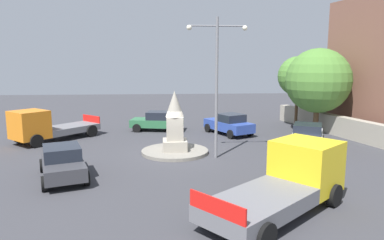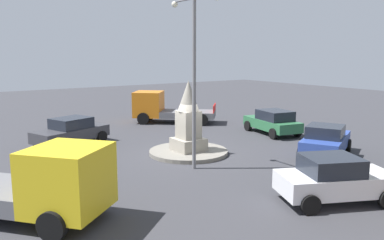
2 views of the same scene
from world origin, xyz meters
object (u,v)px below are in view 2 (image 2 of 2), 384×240
at_px(streetlamp, 194,62).
at_px(car_blue_approaching, 326,140).
at_px(monument, 188,119).
at_px(truck_orange_parked_left, 163,108).
at_px(car_green_passing, 273,122).
at_px(car_dark_grey_parked_right, 71,131).
at_px(car_white_near_island, 335,179).
at_px(truck_yellow_far_side, 33,185).

height_order(streetlamp, car_blue_approaching, streetlamp).
height_order(monument, truck_orange_parked_left, monument).
bearing_deg(car_green_passing, car_dark_grey_parked_right, -110.26).
xyz_separation_m(streetlamp, car_white_near_island, (5.87, 1.62, -3.80)).
height_order(streetlamp, car_dark_grey_parked_right, streetlamp).
distance_m(car_green_passing, truck_orange_parked_left, 8.21).
xyz_separation_m(streetlamp, car_dark_grey_parked_right, (-7.47, -2.92, -3.83)).
bearing_deg(truck_yellow_far_side, car_white_near_island, 63.77).
distance_m(monument, car_white_near_island, 8.18).
height_order(monument, truck_yellow_far_side, monument).
xyz_separation_m(car_dark_grey_parked_right, truck_yellow_far_side, (9.09, -4.08, 0.31)).
height_order(monument, car_green_passing, monument).
xyz_separation_m(monument, truck_yellow_far_side, (3.86, -8.23, -0.70)).
height_order(streetlamp, car_green_passing, streetlamp).
bearing_deg(car_dark_grey_parked_right, streetlamp, 21.36).
relative_size(monument, car_green_passing, 0.82).
height_order(car_dark_grey_parked_right, truck_yellow_far_side, truck_yellow_far_side).
xyz_separation_m(monument, car_blue_approaching, (4.15, 5.21, -1.00)).
height_order(monument, streetlamp, streetlamp).
xyz_separation_m(car_blue_approaching, car_white_near_island, (3.96, -4.82, 0.02)).
distance_m(streetlamp, truck_orange_parked_left, 12.31).
relative_size(streetlamp, car_green_passing, 1.80).
height_order(car_dark_grey_parked_right, car_blue_approaching, car_blue_approaching).
distance_m(car_dark_grey_parked_right, car_white_near_island, 14.09).
bearing_deg(truck_yellow_far_side, car_green_passing, 107.99).
distance_m(car_blue_approaching, truck_orange_parked_left, 12.79).
distance_m(streetlamp, car_white_near_island, 7.18).
distance_m(car_green_passing, car_white_near_island, 11.36).
relative_size(car_dark_grey_parked_right, car_green_passing, 1.04).
bearing_deg(car_blue_approaching, monument, -128.54).
distance_m(car_dark_grey_parked_right, truck_yellow_far_side, 9.97).
bearing_deg(monument, car_dark_grey_parked_right, -141.57).
bearing_deg(car_blue_approaching, truck_yellow_far_side, -91.23).
distance_m(car_green_passing, truck_yellow_far_side, 16.06).
xyz_separation_m(monument, truck_orange_parked_left, (-8.53, 3.57, -0.73)).
height_order(car_white_near_island, truck_orange_parked_left, truck_orange_parked_left).
bearing_deg(car_dark_grey_parked_right, truck_orange_parked_left, 113.17).
bearing_deg(truck_yellow_far_side, monument, 115.12).
height_order(monument, car_blue_approaching, monument).
bearing_deg(monument, car_white_near_island, 2.75).
bearing_deg(truck_yellow_far_side, car_dark_grey_parked_right, 155.83).
bearing_deg(car_blue_approaching, car_green_passing, 160.71).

